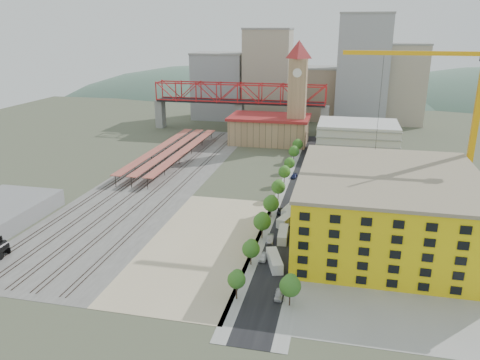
% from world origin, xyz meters
% --- Properties ---
extents(ground, '(400.00, 400.00, 0.00)m').
position_xyz_m(ground, '(0.00, 0.00, 0.00)').
color(ground, '#474C38').
rests_on(ground, ground).
extents(ballast_strip, '(36.00, 165.00, 0.06)m').
position_xyz_m(ballast_strip, '(-36.00, 17.50, 0.03)').
color(ballast_strip, '#605E59').
rests_on(ballast_strip, ground).
extents(dirt_lot, '(28.00, 67.00, 0.06)m').
position_xyz_m(dirt_lot, '(-4.00, -31.50, 0.03)').
color(dirt_lot, tan).
rests_on(dirt_lot, ground).
extents(street_asphalt, '(12.00, 170.00, 0.06)m').
position_xyz_m(street_asphalt, '(16.00, 15.00, 0.03)').
color(street_asphalt, black).
rests_on(street_asphalt, ground).
extents(sidewalk_west, '(3.00, 170.00, 0.04)m').
position_xyz_m(sidewalk_west, '(10.50, 15.00, 0.02)').
color(sidewalk_west, gray).
rests_on(sidewalk_west, ground).
extents(sidewalk_east, '(3.00, 170.00, 0.04)m').
position_xyz_m(sidewalk_east, '(21.50, 15.00, 0.02)').
color(sidewalk_east, gray).
rests_on(sidewalk_east, ground).
extents(construction_pad, '(50.00, 90.00, 0.06)m').
position_xyz_m(construction_pad, '(45.00, -20.00, 0.03)').
color(construction_pad, gray).
rests_on(construction_pad, ground).
extents(rail_tracks, '(26.56, 160.00, 0.18)m').
position_xyz_m(rail_tracks, '(-37.80, 17.50, 0.15)').
color(rail_tracks, '#382B23').
rests_on(rail_tracks, ground).
extents(platform_canopies, '(16.00, 80.00, 4.12)m').
position_xyz_m(platform_canopies, '(-41.00, 45.00, 3.99)').
color(platform_canopies, '#BB6647').
rests_on(platform_canopies, ground).
extents(station_hall, '(38.00, 24.00, 13.10)m').
position_xyz_m(station_hall, '(-5.00, 82.00, 6.67)').
color(station_hall, tan).
rests_on(station_hall, ground).
extents(clock_tower, '(12.00, 12.00, 52.00)m').
position_xyz_m(clock_tower, '(8.00, 79.99, 28.70)').
color(clock_tower, tan).
rests_on(clock_tower, ground).
extents(parking_garage, '(34.00, 26.00, 14.00)m').
position_xyz_m(parking_garage, '(36.00, 70.00, 7.00)').
color(parking_garage, silver).
rests_on(parking_garage, ground).
extents(truss_bridge, '(94.00, 9.60, 25.60)m').
position_xyz_m(truss_bridge, '(-25.00, 105.00, 18.86)').
color(truss_bridge, gray).
rests_on(truss_bridge, ground).
extents(construction_building, '(44.60, 50.60, 18.80)m').
position_xyz_m(construction_building, '(42.00, -20.00, 9.41)').
color(construction_building, gold).
rests_on(construction_building, ground).
extents(street_trees, '(15.40, 124.40, 8.00)m').
position_xyz_m(street_trees, '(16.00, 5.00, 0.00)').
color(street_trees, '#2A7021').
rests_on(street_trees, ground).
extents(skyline, '(133.00, 46.00, 60.00)m').
position_xyz_m(skyline, '(7.47, 142.31, 22.81)').
color(skyline, '#9EA0A3').
rests_on(skyline, ground).
extents(distant_hills, '(647.00, 264.00, 227.00)m').
position_xyz_m(distant_hills, '(45.28, 260.00, -79.54)').
color(distant_hills, '#4C6B59').
rests_on(distant_hills, ground).
extents(tower_crane, '(51.21, 2.70, 54.67)m').
position_xyz_m(tower_crane, '(62.44, 4.08, 33.74)').
color(tower_crane, '#F7AC10').
rests_on(tower_crane, ground).
extents(site_trailer_a, '(5.46, 9.88, 2.62)m').
position_xyz_m(site_trailer_a, '(16.00, -39.22, 1.31)').
color(site_trailer_a, silver).
rests_on(site_trailer_a, ground).
extents(site_trailer_b, '(2.99, 9.32, 2.51)m').
position_xyz_m(site_trailer_b, '(16.00, -24.25, 1.26)').
color(site_trailer_b, silver).
rests_on(site_trailer_b, ground).
extents(site_trailer_c, '(5.62, 10.25, 2.72)m').
position_xyz_m(site_trailer_c, '(16.00, -13.53, 1.36)').
color(site_trailer_c, silver).
rests_on(site_trailer_c, ground).
extents(site_trailer_d, '(4.88, 10.26, 2.72)m').
position_xyz_m(site_trailer_d, '(16.00, -6.18, 1.36)').
color(site_trailer_d, silver).
rests_on(site_trailer_d, ground).
extents(car_0, '(2.05, 4.46, 1.48)m').
position_xyz_m(car_0, '(13.00, -36.89, 0.74)').
color(car_0, white).
rests_on(car_0, ground).
extents(car_1, '(2.09, 5.01, 1.61)m').
position_xyz_m(car_1, '(13.00, -26.54, 0.81)').
color(car_1, gray).
rests_on(car_1, ground).
extents(car_2, '(2.49, 4.86, 1.31)m').
position_xyz_m(car_2, '(13.00, -6.68, 0.66)').
color(car_2, black).
rests_on(car_2, ground).
extents(car_3, '(2.47, 4.76, 1.32)m').
position_xyz_m(car_3, '(13.00, 29.03, 0.66)').
color(car_3, '#1A204D').
rests_on(car_3, ground).
extents(car_4, '(1.83, 4.35, 1.47)m').
position_xyz_m(car_4, '(19.00, -52.67, 0.73)').
color(car_4, '#BDBDBD').
rests_on(car_4, ground).
extents(car_5, '(2.07, 4.88, 1.57)m').
position_xyz_m(car_5, '(19.00, -9.22, 0.78)').
color(car_5, '#A8A7AC').
rests_on(car_5, ground).
extents(car_6, '(2.98, 5.07, 1.32)m').
position_xyz_m(car_6, '(19.00, 3.32, 0.66)').
color(car_6, black).
rests_on(car_6, ground).
extents(car_7, '(2.46, 5.29, 1.50)m').
position_xyz_m(car_7, '(19.00, 36.23, 0.75)').
color(car_7, navy).
rests_on(car_7, ground).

